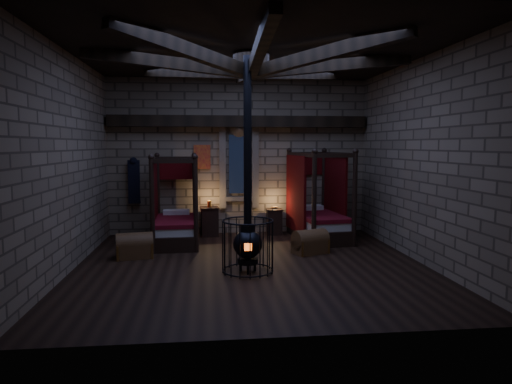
{
  "coord_description": "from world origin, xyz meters",
  "views": [
    {
      "loc": [
        -0.87,
        -8.98,
        2.43
      ],
      "look_at": [
        0.16,
        0.6,
        1.43
      ],
      "focal_mm": 32.0,
      "sensor_mm": 36.0,
      "label": 1
    }
  ],
  "objects": [
    {
      "name": "bed_left",
      "position": [
        -1.65,
        2.3,
        0.52
      ],
      "size": [
        1.15,
        2.07,
        2.12
      ],
      "rotation": [
        0.0,
        0.0,
        0.04
      ],
      "color": "black",
      "rests_on": "ground"
    },
    {
      "name": "stove",
      "position": [
        -0.11,
        -0.48,
        0.61
      ],
      "size": [
        0.99,
        0.99,
        4.05
      ],
      "rotation": [
        0.0,
        0.0,
        -0.07
      ],
      "color": "black",
      "rests_on": "ground"
    },
    {
      "name": "trunk_right",
      "position": [
        1.41,
        0.88,
        0.24
      ],
      "size": [
        0.86,
        0.71,
        0.55
      ],
      "rotation": [
        0.0,
        0.0,
        0.36
      ],
      "color": "#57371B",
      "rests_on": "ground"
    },
    {
      "name": "nightstand_right",
      "position": [
        0.93,
        3.14,
        0.35
      ],
      "size": [
        0.43,
        0.41,
        0.75
      ],
      "rotation": [
        0.0,
        0.0,
        -0.0
      ],
      "color": "black",
      "rests_on": "ground"
    },
    {
      "name": "bed_right",
      "position": [
        1.98,
        2.48,
        0.55
      ],
      "size": [
        1.36,
        2.25,
        2.23
      ],
      "rotation": [
        0.0,
        0.0,
        0.11
      ],
      "color": "black",
      "rests_on": "ground"
    },
    {
      "name": "trunk_left",
      "position": [
        -2.44,
        0.88,
        0.25
      ],
      "size": [
        0.84,
        0.62,
        0.56
      ],
      "rotation": [
        0.0,
        0.0,
        0.19
      ],
      "color": "#57371B",
      "rests_on": "ground"
    },
    {
      "name": "room",
      "position": [
        -0.0,
        0.09,
        3.74
      ],
      "size": [
        7.02,
        7.02,
        4.29
      ],
      "color": "black",
      "rests_on": "ground"
    },
    {
      "name": "nightstand_left",
      "position": [
        -0.82,
        3.1,
        0.4
      ],
      "size": [
        0.52,
        0.51,
        0.95
      ],
      "rotation": [
        0.0,
        0.0,
        0.09
      ],
      "color": "black",
      "rests_on": "ground"
    }
  ]
}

